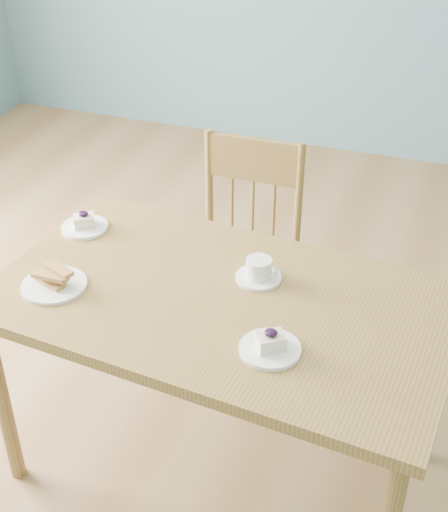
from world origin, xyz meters
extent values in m
cube|color=olive|center=(0.00, 0.00, -0.01)|extent=(5.00, 5.00, 0.01)
cube|color=olive|center=(0.10, -0.22, 0.70)|extent=(1.41, 0.88, 0.04)
cylinder|color=olive|center=(-0.54, -0.49, 0.34)|extent=(0.05, 0.05, 0.68)
cylinder|color=olive|center=(-0.49, 0.16, 0.34)|extent=(0.05, 0.05, 0.68)
cylinder|color=olive|center=(0.74, 0.05, 0.34)|extent=(0.05, 0.05, 0.68)
cube|color=olive|center=(-0.05, 0.39, 0.41)|extent=(0.41, 0.39, 0.04)
cylinder|color=olive|center=(-0.22, 0.22, 0.20)|extent=(0.03, 0.03, 0.40)
cylinder|color=olive|center=(0.12, 0.23, 0.20)|extent=(0.03, 0.03, 0.40)
cylinder|color=olive|center=(-0.23, 0.55, 0.20)|extent=(0.03, 0.03, 0.40)
cylinder|color=olive|center=(0.12, 0.55, 0.20)|extent=(0.03, 0.03, 0.40)
cylinder|color=olive|center=(-0.24, 0.56, 0.66)|extent=(0.03, 0.03, 0.45)
cylinder|color=olive|center=(0.13, 0.56, 0.66)|extent=(0.03, 0.03, 0.45)
cube|color=olive|center=(-0.05, 0.56, 0.79)|extent=(0.35, 0.03, 0.17)
cylinder|color=olive|center=(-0.14, 0.56, 0.57)|extent=(0.01, 0.01, 0.27)
cylinder|color=olive|center=(-0.05, 0.56, 0.57)|extent=(0.01, 0.01, 0.27)
cylinder|color=olive|center=(0.03, 0.56, 0.57)|extent=(0.01, 0.01, 0.27)
cylinder|color=white|center=(0.30, -0.40, 0.73)|extent=(0.17, 0.17, 0.01)
cube|color=beige|center=(0.30, -0.40, 0.76)|extent=(0.09, 0.09, 0.04)
ellipsoid|color=black|center=(0.30, -0.40, 0.78)|extent=(0.04, 0.04, 0.02)
sphere|color=black|center=(0.31, -0.40, 0.78)|extent=(0.01, 0.01, 0.01)
sphere|color=black|center=(0.30, -0.39, 0.78)|extent=(0.01, 0.01, 0.01)
sphere|color=black|center=(0.31, -0.41, 0.78)|extent=(0.01, 0.01, 0.01)
cylinder|color=white|center=(-0.47, -0.01, 0.73)|extent=(0.16, 0.16, 0.01)
cube|color=beige|center=(-0.47, -0.01, 0.75)|extent=(0.09, 0.08, 0.04)
ellipsoid|color=black|center=(-0.47, -0.01, 0.78)|extent=(0.03, 0.03, 0.02)
sphere|color=black|center=(-0.46, -0.01, 0.78)|extent=(0.01, 0.01, 0.01)
sphere|color=black|center=(-0.48, 0.00, 0.78)|extent=(0.01, 0.01, 0.01)
sphere|color=black|center=(-0.47, -0.02, 0.78)|extent=(0.01, 0.01, 0.01)
cylinder|color=white|center=(0.17, -0.09, 0.73)|extent=(0.14, 0.14, 0.01)
cylinder|color=white|center=(0.17, -0.09, 0.76)|extent=(0.09, 0.09, 0.06)
cylinder|color=#916141|center=(0.17, -0.09, 0.79)|extent=(0.07, 0.07, 0.00)
torus|color=white|center=(0.21, -0.10, 0.76)|extent=(0.05, 0.02, 0.05)
cylinder|color=white|center=(-0.39, -0.34, 0.73)|extent=(0.20, 0.20, 0.01)
camera|label=1|loc=(0.68, -1.79, 1.96)|focal=50.00mm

